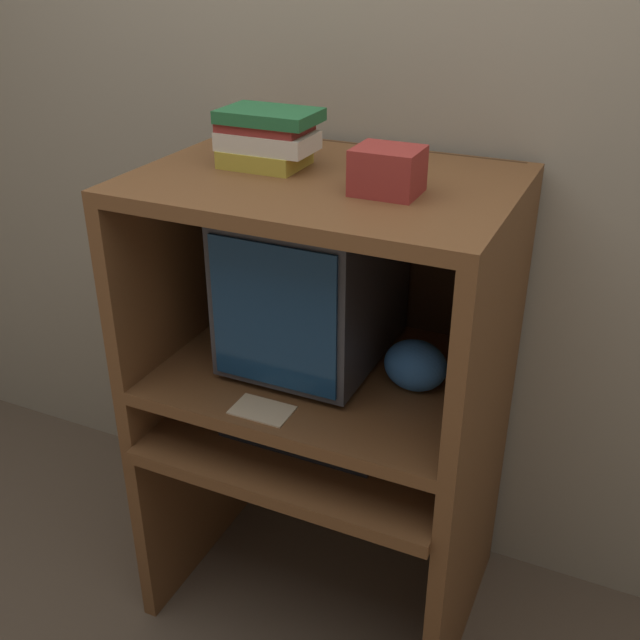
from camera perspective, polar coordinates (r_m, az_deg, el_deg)
name	(u,v)px	position (r m, az deg, el deg)	size (l,w,h in m)	color
wall_back	(384,142)	(2.12, 4.88, 13.36)	(6.00, 0.06, 2.60)	gray
desk_base	(320,489)	(2.18, 0.01, -12.79)	(0.89, 0.68, 0.62)	brown
desk_monitor_shelf	(325,379)	(2.00, 0.40, -4.53)	(0.89, 0.65, 0.17)	brown
hutch_upper	(331,240)	(1.85, 0.83, 6.12)	(0.89, 0.65, 0.52)	brown
crt_monitor	(314,282)	(1.93, -0.44, 2.91)	(0.36, 0.47, 0.42)	#333338
keyboard	(303,436)	(1.98, -1.33, -8.87)	(0.42, 0.15, 0.03)	black
mouse	(405,468)	(1.89, 6.46, -11.14)	(0.07, 0.05, 0.03)	#B7B7B7
snack_bag	(415,365)	(1.87, 7.29, -3.45)	(0.16, 0.12, 0.13)	#336BB7
book_stack	(267,137)	(1.84, -4.07, 13.70)	(0.23, 0.15, 0.14)	gold
paper_card	(262,410)	(1.81, -4.43, -6.86)	(0.14, 0.09, 0.00)	#CCB28C
storage_box	(388,171)	(1.64, 5.17, 11.26)	(0.14, 0.12, 0.10)	maroon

